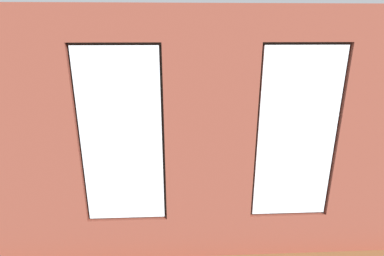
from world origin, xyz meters
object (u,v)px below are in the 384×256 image
(table_plant_small, at_px, (184,144))
(tv_flatscreen, at_px, (50,144))
(couch_by_window, at_px, (153,206))
(potted_plant_corner_near_left, at_px, (286,105))
(papasan_chair, at_px, (185,124))
(media_console, at_px, (54,171))
(cup_ceramic, at_px, (195,142))
(potted_plant_by_left_couch, at_px, (275,129))
(remote_silver, at_px, (172,144))
(remote_gray, at_px, (180,146))
(potted_plant_corner_far_left, at_px, (381,178))
(candle_jar, at_px, (162,146))
(couch_left, at_px, (311,153))
(potted_plant_foreground_right, at_px, (99,114))
(coffee_table, at_px, (180,148))

(table_plant_small, relative_size, tv_flatscreen, 0.20)
(couch_by_window, bearing_deg, potted_plant_corner_near_left, -130.22)
(papasan_chair, bearing_deg, media_console, 41.24)
(cup_ceramic, height_order, potted_plant_by_left_couch, potted_plant_by_left_couch)
(table_plant_small, bearing_deg, remote_silver, -39.90)
(remote_gray, bearing_deg, potted_plant_corner_far_left, -110.53)
(cup_ceramic, distance_m, candle_jar, 0.81)
(couch_by_window, xyz_separation_m, table_plant_small, (-0.54, -2.16, 0.20))
(remote_silver, height_order, media_console, media_console)
(couch_by_window, relative_size, couch_left, 0.97)
(remote_gray, bearing_deg, remote_silver, 76.18)
(couch_by_window, xyz_separation_m, potted_plant_foreground_right, (1.78, -4.07, 0.38))
(couch_left, distance_m, potted_plant_corner_near_left, 2.26)
(cup_ceramic, distance_m, potted_plant_foreground_right, 3.08)
(papasan_chair, bearing_deg, potted_plant_corner_near_left, -175.32)
(potted_plant_corner_far_left, bearing_deg, media_console, -16.11)
(cup_ceramic, bearing_deg, couch_by_window, 71.60)
(coffee_table, relative_size, papasan_chair, 1.33)
(media_console, distance_m, potted_plant_corner_far_left, 5.83)
(cup_ceramic, xyz_separation_m, candle_jar, (0.77, 0.26, 0.02))
(coffee_table, bearing_deg, candle_jar, 16.91)
(couch_by_window, distance_m, potted_plant_by_left_couch, 4.40)
(media_console, bearing_deg, remote_gray, -163.06)
(tv_flatscreen, distance_m, potted_plant_corner_far_left, 5.81)
(couch_by_window, distance_m, potted_plant_corner_far_left, 3.52)
(table_plant_small, bearing_deg, couch_left, 175.38)
(papasan_chair, relative_size, potted_plant_by_left_couch, 1.54)
(candle_jar, height_order, remote_silver, candle_jar)
(candle_jar, relative_size, media_console, 0.12)
(remote_silver, height_order, tv_flatscreen, tv_flatscreen)
(remote_gray, relative_size, potted_plant_corner_near_left, 0.11)
(couch_by_window, xyz_separation_m, potted_plant_by_left_couch, (-2.94, -3.28, 0.12))
(couch_left, bearing_deg, media_console, -89.34)
(couch_left, bearing_deg, table_plant_small, -98.42)
(remote_silver, relative_size, potted_plant_foreground_right, 0.12)
(remote_gray, bearing_deg, potted_plant_by_left_couch, -50.79)
(remote_gray, height_order, potted_plant_foreground_right, potted_plant_foreground_right)
(candle_jar, xyz_separation_m, table_plant_small, (-0.50, 0.00, 0.05))
(tv_flatscreen, bearing_deg, potted_plant_by_left_couch, -160.68)
(cup_ceramic, height_order, potted_plant_corner_near_left, potted_plant_corner_near_left)
(table_plant_small, height_order, potted_plant_corner_near_left, potted_plant_corner_near_left)
(cup_ceramic, relative_size, candle_jar, 0.73)
(cup_ceramic, distance_m, potted_plant_corner_far_left, 3.70)
(table_plant_small, bearing_deg, potted_plant_corner_near_left, -146.36)
(candle_jar, xyz_separation_m, potted_plant_by_left_couch, (-2.90, -1.12, -0.03))
(couch_by_window, height_order, potted_plant_by_left_couch, couch_by_window)
(cup_ceramic, relative_size, tv_flatscreen, 0.09)
(potted_plant_corner_far_left, bearing_deg, cup_ceramic, -43.27)
(candle_jar, relative_size, tv_flatscreen, 0.12)
(candle_jar, relative_size, potted_plant_corner_far_left, 0.10)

